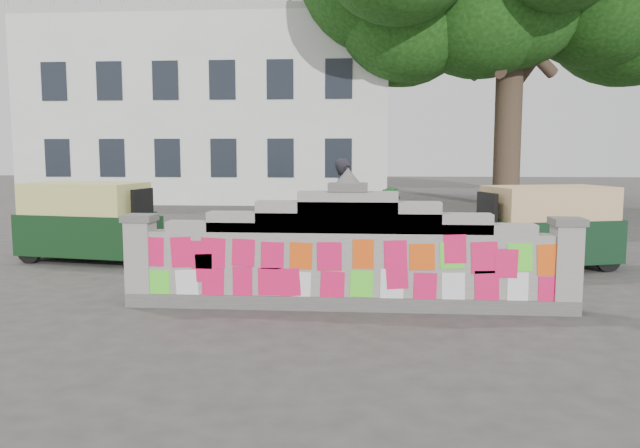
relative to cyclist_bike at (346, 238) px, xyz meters
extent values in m
plane|color=#383533|center=(0.16, -3.39, -0.55)|extent=(100.00, 100.00, 0.00)
cube|color=#4C4C49|center=(0.16, -3.39, -0.45)|extent=(6.40, 0.42, 0.20)
cube|color=gray|center=(0.16, -3.39, 0.05)|extent=(6.40, 0.32, 1.00)
cube|color=gray|center=(0.16, -3.39, 0.62)|extent=(5.20, 0.32, 0.14)
cube|color=gray|center=(0.16, -3.39, 0.69)|extent=(4.00, 0.32, 0.28)
cube|color=gray|center=(0.16, -3.39, 0.77)|extent=(2.60, 0.32, 0.44)
cube|color=gray|center=(0.16, -3.39, 0.84)|extent=(1.40, 0.32, 0.58)
cube|color=#4C4C49|center=(0.16, -3.39, 1.19)|extent=(0.55, 0.36, 0.12)
cone|color=#4C4C49|center=(0.16, -3.39, 1.35)|extent=(0.36, 0.36, 0.22)
cube|color=gray|center=(-2.86, -3.39, 0.07)|extent=(0.36, 0.40, 1.24)
cube|color=#4C4C49|center=(-2.86, -3.39, 0.73)|extent=(0.44, 0.44, 0.10)
cube|color=gray|center=(3.18, -3.39, 0.07)|extent=(0.36, 0.40, 1.24)
cube|color=#4C4C49|center=(3.18, -3.39, 0.73)|extent=(0.44, 0.44, 0.10)
cube|color=silver|center=(-6.84, 18.61, 3.45)|extent=(16.00, 10.00, 8.00)
cylinder|color=#38281E|center=(6.16, 14.61, 2.45)|extent=(1.10, 1.10, 6.00)
imported|color=black|center=(0.00, 0.00, 0.00)|extent=(2.10, 0.75, 1.10)
imported|color=black|center=(0.00, 0.00, 0.38)|extent=(0.45, 0.68, 1.86)
imported|color=#20782E|center=(0.84, -0.57, 0.24)|extent=(0.86, 0.95, 1.58)
cube|color=black|center=(-5.35, 0.17, 0.02)|extent=(2.68, 1.75, 0.83)
cube|color=#CDC86D|center=(-5.35, 0.17, 0.75)|extent=(2.47, 1.66, 0.62)
cube|color=black|center=(-4.07, -0.05, 0.02)|extent=(0.63, 0.80, 0.73)
cube|color=black|center=(-4.07, -0.05, 0.64)|extent=(0.20, 0.73, 0.62)
cylinder|color=black|center=(-3.96, -0.07, -0.29)|extent=(0.53, 0.21, 0.52)
cylinder|color=black|center=(-6.36, -0.24, -0.29)|extent=(0.53, 0.21, 0.52)
cylinder|color=black|center=(-6.17, 0.89, -0.29)|extent=(0.53, 0.21, 0.52)
cube|color=black|center=(3.88, 0.06, 0.01)|extent=(2.72, 1.95, 0.82)
cube|color=tan|center=(3.88, 0.06, 0.73)|extent=(2.51, 1.85, 0.61)
cube|color=black|center=(2.66, -0.30, 0.01)|extent=(0.69, 0.83, 0.71)
cube|color=black|center=(2.66, -0.30, 0.62)|extent=(0.28, 0.71, 0.61)
cylinder|color=black|center=(2.56, -0.33, -0.29)|extent=(0.52, 0.26, 0.51)
cylinder|color=black|center=(4.61, 0.85, -0.29)|extent=(0.52, 0.26, 0.51)
cylinder|color=black|center=(4.92, -0.23, -0.29)|extent=(0.52, 0.26, 0.51)
camera|label=1|loc=(0.47, -12.13, 1.67)|focal=35.00mm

